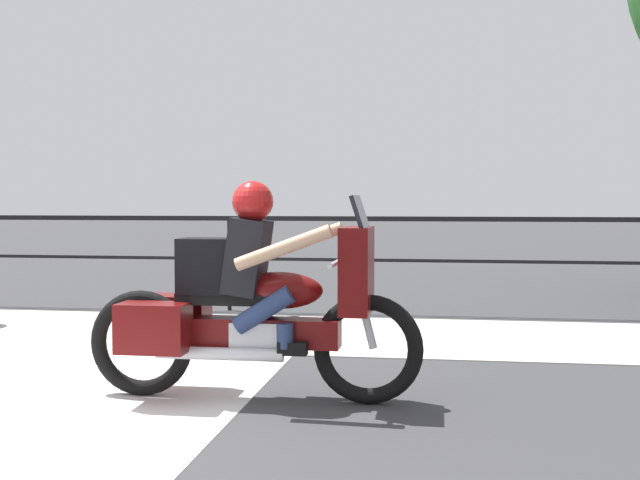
% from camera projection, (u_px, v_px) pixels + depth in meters
% --- Properties ---
extents(ground_plane, '(120.00, 120.00, 0.00)m').
position_uv_depth(ground_plane, '(31.00, 414.00, 5.30)').
color(ground_plane, '#38383A').
extents(sidewalk_band, '(44.00, 2.40, 0.01)m').
position_uv_depth(sidewalk_band, '(190.00, 331.00, 8.66)').
color(sidewalk_band, '#B7B2A8').
rests_on(sidewalk_band, ground).
extents(fence_railing, '(36.00, 0.05, 1.21)m').
position_uv_depth(fence_railing, '(229.00, 236.00, 10.24)').
color(fence_railing, black).
rests_on(fence_railing, ground).
extents(motorcycle, '(2.41, 0.76, 1.55)m').
position_uv_depth(motorcycle, '(250.00, 302.00, 5.65)').
color(motorcycle, black).
rests_on(motorcycle, ground).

